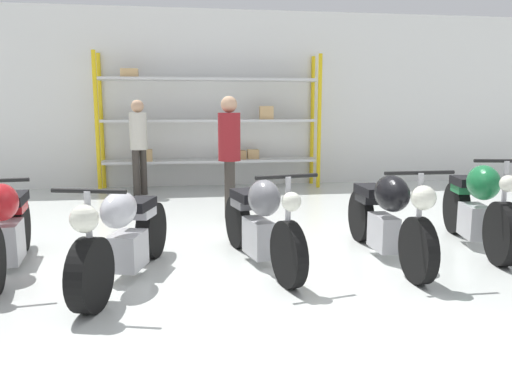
% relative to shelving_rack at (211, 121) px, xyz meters
% --- Properties ---
extents(ground_plane, '(30.00, 30.00, 0.00)m').
position_rel_shelving_rack_xyz_m(ground_plane, '(0.20, -5.25, -1.35)').
color(ground_plane, silver).
extents(back_wall, '(30.00, 0.08, 3.60)m').
position_rel_shelving_rack_xyz_m(back_wall, '(0.20, 0.37, 0.45)').
color(back_wall, white).
rests_on(back_wall, ground_plane).
extents(shelving_rack, '(4.44, 0.63, 2.69)m').
position_rel_shelving_rack_xyz_m(shelving_rack, '(0.00, 0.00, 0.00)').
color(shelving_rack, yellow).
rests_on(shelving_rack, ground_plane).
extents(motorcycle_red, '(0.70, 2.01, 1.01)m').
position_rel_shelving_rack_xyz_m(motorcycle_red, '(-2.34, -5.03, -0.91)').
color(motorcycle_red, black).
rests_on(motorcycle_red, ground_plane).
extents(motorcycle_silver, '(0.83, 2.06, 0.98)m').
position_rel_shelving_rack_xyz_m(motorcycle_silver, '(-1.14, -5.55, -0.92)').
color(motorcycle_silver, black).
rests_on(motorcycle_silver, ground_plane).
extents(motorcycle_grey, '(0.71, 2.01, 1.02)m').
position_rel_shelving_rack_xyz_m(motorcycle_grey, '(0.19, -5.24, -0.89)').
color(motorcycle_grey, black).
rests_on(motorcycle_grey, ground_plane).
extents(motorcycle_black, '(0.66, 2.14, 1.04)m').
position_rel_shelving_rack_xyz_m(motorcycle_black, '(1.55, -5.27, -0.85)').
color(motorcycle_black, black).
rests_on(motorcycle_black, ground_plane).
extents(motorcycle_green, '(0.70, 2.01, 1.10)m').
position_rel_shelving_rack_xyz_m(motorcycle_green, '(2.78, -4.96, -0.86)').
color(motorcycle_green, black).
rests_on(motorcycle_green, ground_plane).
extents(person_browsing, '(0.45, 0.45, 1.77)m').
position_rel_shelving_rack_xyz_m(person_browsing, '(-1.38, -0.71, -0.30)').
color(person_browsing, '#38332D').
rests_on(person_browsing, ground_plane).
extents(person_near_rack, '(0.33, 0.33, 1.78)m').
position_rel_shelving_rack_xyz_m(person_near_rack, '(0.08, -3.04, -0.30)').
color(person_near_rack, '#38332D').
rests_on(person_near_rack, ground_plane).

